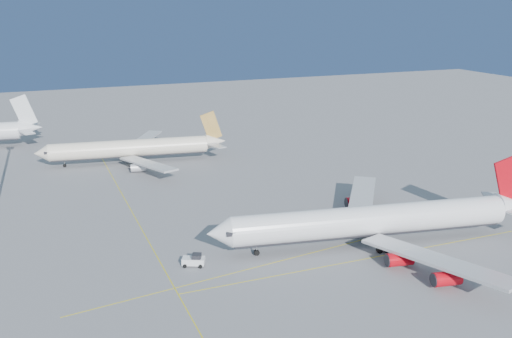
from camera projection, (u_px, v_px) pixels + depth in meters
name	position (u px, v px, depth m)	size (l,w,h in m)	color
ground	(339.00, 232.00, 125.18)	(500.00, 500.00, 0.00)	slate
taxiway_lines	(267.00, 231.00, 125.51)	(118.86, 140.00, 0.02)	#D3C30B
airliner_virgin	(377.00, 220.00, 117.48)	(70.57, 62.75, 17.46)	white
airliner_etihad	(134.00, 148.00, 178.58)	(59.02, 54.10, 15.41)	beige
pushback_tug	(194.00, 260.00, 108.79)	(4.75, 3.94, 2.39)	white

